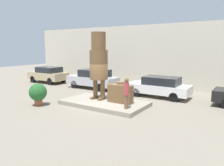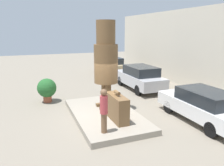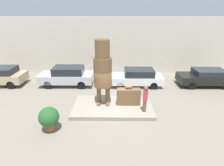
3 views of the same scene
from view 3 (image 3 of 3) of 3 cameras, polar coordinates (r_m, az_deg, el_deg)
name	(u,v)px [view 3 (image 3 of 3)]	position (r m, az deg, el deg)	size (l,w,h in m)	color
ground_plane	(113,109)	(11.69, 0.23, -8.34)	(60.00, 60.00, 0.00)	gray
pedestal	(113,107)	(11.63, 0.23, -7.81)	(5.17, 2.84, 0.25)	gray
building_backdrop	(113,46)	(18.03, 0.42, 12.11)	(28.00, 0.60, 5.50)	beige
statue_figure	(103,68)	(10.86, -3.06, 4.89)	(1.14, 1.14, 4.21)	brown
giant_suitcase	(128,97)	(11.50, 5.38, -4.43)	(1.54, 0.48, 1.30)	brown
tourist	(145,98)	(10.65, 10.79, -4.82)	(0.29, 0.29, 1.69)	brown
parked_car_tan	(1,76)	(17.78, -32.51, 2.03)	(4.05, 1.85, 1.59)	tan
parked_car_silver	(67,76)	(15.42, -14.45, 2.32)	(4.51, 1.79, 1.65)	#B7B7BC
parked_car_white	(137,77)	(15.02, 8.14, 1.93)	(4.41, 1.74, 1.48)	silver
parked_car_black	(206,77)	(16.87, 28.38, 1.71)	(4.53, 1.76, 1.46)	black
planter_pot	(49,118)	(9.93, -19.88, -10.61)	(1.07, 1.07, 1.37)	brown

